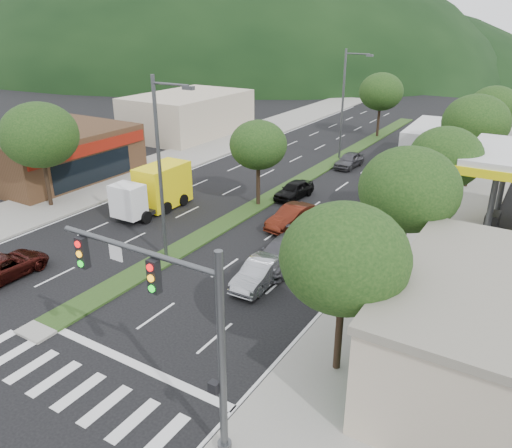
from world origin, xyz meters
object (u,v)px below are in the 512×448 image
Objects in this scene: tree_r_d at (476,123)px; tree_med_near at (258,145)px; tree_r_b at (409,189)px; tree_r_a at (345,258)px; suv_maroon at (6,266)px; traffic_signal at (176,312)px; streetlight_mid at (345,100)px; tree_r_c at (446,158)px; motorhome at (424,142)px; car_queue_c at (293,217)px; sedan_silver at (260,272)px; car_queue_b at (283,253)px; tree_med_far at (381,92)px; box_truck at (156,190)px; streetlight_near at (162,163)px; tree_l_a at (39,135)px; car_queue_a at (294,190)px; tree_r_e at (494,108)px; car_queue_d at (404,186)px; car_queue_e at (349,160)px.

tree_med_near is at bearing -135.00° from tree_r_d.
tree_r_b is 1.15× the size of tree_med_near.
suv_maroon is (-17.64, -2.00, -4.20)m from tree_r_a.
tree_r_b is at bearing 77.63° from traffic_signal.
tree_r_c is at bearing -47.78° from streetlight_mid.
tree_r_b is 0.74× the size of motorhome.
suv_maroon is at bearing -117.44° from car_queue_c.
motorhome is (1.06, 27.65, 1.23)m from sedan_silver.
sedan_silver is 2.49m from car_queue_b.
box_truck is (-5.63, -30.45, -3.56)m from tree_med_far.
tree_l_a is at bearing 171.05° from streetlight_near.
car_queue_c reaches higher than car_queue_a.
tree_l_a is at bearing -140.77° from tree_r_d.
tree_r_a is at bearing -174.08° from suv_maroon.
tree_r_d is at bearing 72.88° from sedan_silver.
car_queue_c is (-8.02, -24.29, -4.19)m from tree_r_e.
car_queue_d is (-3.73, 13.71, -4.28)m from tree_r_b.
tree_r_a is at bearing -77.91° from car_queue_d.
motorhome is at bearing 52.85° from tree_l_a.
car_queue_a is (-7.53, 22.24, -3.99)m from traffic_signal.
tree_r_e is 1.51× the size of suv_maroon.
tree_med_far is at bearing 97.76° from sedan_silver.
streetlight_near is at bearing -108.49° from car_queue_c.
tree_r_c is at bearing -160.91° from box_truck.
tree_r_a is at bearing -73.30° from tree_med_far.
tree_r_b is at bearing -90.00° from tree_r_e.
tree_r_b is 18.00m from tree_r_d.
motorhome is at bearing 98.75° from tree_r_a.
tree_r_e is 31.97m from box_truck.
tree_med_near is 0.83× the size of tree_l_a.
streetlight_mid is at bearing 101.14° from car_queue_a.
tree_r_e is (0.00, 36.00, 0.07)m from tree_r_a.
tree_r_e is at bearing 69.77° from streetlight_near.
car_queue_c is (-2.06, 7.49, 0.04)m from sedan_silver.
box_truck is at bearing -129.77° from car_queue_a.
car_queue_a is (1.50, 2.71, -3.77)m from tree_med_near.
box_truck reaches higher than car_queue_e.
car_queue_b reaches higher than suv_maroon.
car_queue_d is (13.91, 23.71, 0.14)m from suv_maroon.
streetlight_mid is (-8.82, 34.54, 0.94)m from traffic_signal.
tree_r_d is 10.00m from tree_r_e.
tree_r_b is 21.70m from car_queue_e.
car_queue_b is (-0.06, 2.49, 0.05)m from sedan_silver.
tree_r_c is 26.83m from tree_med_far.
streetlight_near is at bearing -179.71° from sedan_silver.
suv_maroon is at bearing 88.95° from box_truck.
tree_r_a is 1.72× the size of car_queue_a.
traffic_signal is 0.70× the size of streetlight_mid.
tree_r_e is at bearing 90.00° from tree_r_a.
motorhome is at bearing 98.96° from car_queue_d.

